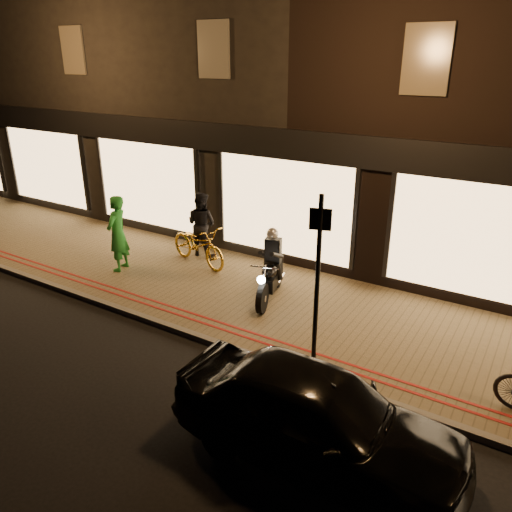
{
  "coord_description": "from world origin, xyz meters",
  "views": [
    {
      "loc": [
        5.63,
        -6.39,
        5.09
      ],
      "look_at": [
        0.41,
        1.98,
        1.1
      ],
      "focal_mm": 35.0,
      "sensor_mm": 36.0,
      "label": 1
    }
  ],
  "objects_px": {
    "sign_post": "(318,274)",
    "bicycle_gold": "(198,245)",
    "parked_car": "(317,416)",
    "motorcycle": "(271,272)",
    "person_green": "(118,234)"
  },
  "relations": [
    {
      "from": "person_green",
      "to": "parked_car",
      "type": "bearing_deg",
      "value": 50.15
    },
    {
      "from": "motorcycle",
      "to": "person_green",
      "type": "distance_m",
      "value": 4.02
    },
    {
      "from": "sign_post",
      "to": "person_green",
      "type": "distance_m",
      "value": 5.99
    },
    {
      "from": "motorcycle",
      "to": "parked_car",
      "type": "bearing_deg",
      "value": -67.91
    },
    {
      "from": "sign_post",
      "to": "bicycle_gold",
      "type": "height_order",
      "value": "sign_post"
    },
    {
      "from": "parked_car",
      "to": "sign_post",
      "type": "bearing_deg",
      "value": 26.23
    },
    {
      "from": "motorcycle",
      "to": "person_green",
      "type": "xyz_separation_m",
      "value": [
        -3.96,
        -0.6,
        0.32
      ]
    },
    {
      "from": "sign_post",
      "to": "parked_car",
      "type": "relative_size",
      "value": 0.75
    },
    {
      "from": "motorcycle",
      "to": "person_green",
      "type": "relative_size",
      "value": 1.01
    },
    {
      "from": "person_green",
      "to": "motorcycle",
      "type": "bearing_deg",
      "value": 82.67
    },
    {
      "from": "parked_car",
      "to": "motorcycle",
      "type": "bearing_deg",
      "value": 37.65
    },
    {
      "from": "sign_post",
      "to": "bicycle_gold",
      "type": "distance_m",
      "value": 5.15
    },
    {
      "from": "person_green",
      "to": "bicycle_gold",
      "type": "bearing_deg",
      "value": 116.09
    },
    {
      "from": "person_green",
      "to": "parked_car",
      "type": "distance_m",
      "value": 7.41
    },
    {
      "from": "person_green",
      "to": "parked_car",
      "type": "height_order",
      "value": "person_green"
    }
  ]
}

